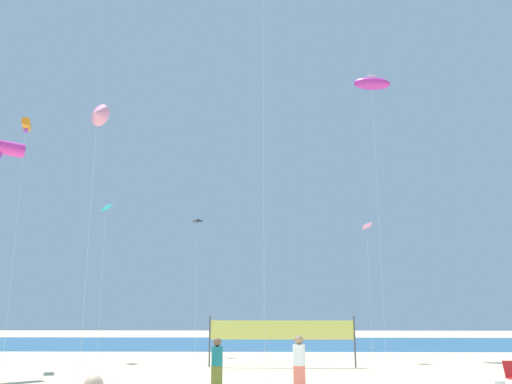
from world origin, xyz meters
The scene contains 10 objects.
ocean_band centered at (0.00, 29.72, 0.00)m, with size 120.00×20.00×0.01m, color #28608C.
beachgoer_teal_shirt centered at (-2.69, 2.35, 0.91)m, with size 0.39×0.39×1.71m.
beachgoer_white_shirt centered at (0.12, 2.02, 0.97)m, with size 0.41×0.41×1.81m.
volleyball_net centered at (-0.27, 9.87, 1.62)m, with size 7.08×0.29×2.40m.
kite_pink_diamond centered at (4.74, 13.58, 7.36)m, with size 0.79×0.79×7.65m.
kite_magenta_inflatable centered at (6.17, 16.83, 17.64)m, with size 2.73×1.67×18.33m.
kite_cyan_diamond centered at (-10.40, 13.53, 8.50)m, with size 0.71×0.72×8.83m.
kite_orange_tube centered at (-13.95, 10.20, 12.39)m, with size 0.88×1.38×12.68m.
kite_black_diamond centered at (-5.44, 17.04, 8.28)m, with size 0.67×0.69×8.54m.
kite_pink_delta centered at (-8.52, 5.48, 11.21)m, with size 1.11×0.79×11.75m.
Camera 1 is at (-0.94, -16.76, 2.60)m, focal length 37.32 mm.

